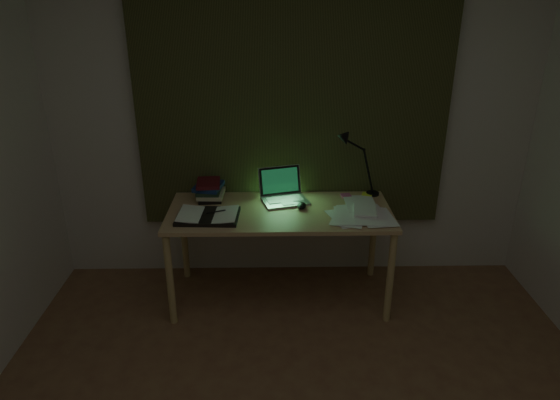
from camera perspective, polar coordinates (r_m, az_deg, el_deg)
The scene contains 11 objects.
wall_back at distance 3.61m, azimuth 1.43°, elevation 9.64°, with size 3.50×0.00×2.50m, color silver.
curtain at distance 3.53m, azimuth 1.49°, elevation 12.65°, with size 2.20×0.06×2.00m, color #2C3018.
desk at distance 3.55m, azimuth -0.03°, elevation -6.28°, with size 1.52×0.67×0.69m, color tan, non-canonical shape.
laptop at distance 3.48m, azimuth 0.62°, elevation 1.44°, with size 0.31×0.35×0.22m, color #B5B6BA, non-canonical shape.
open_textbook at distance 3.31m, azimuth -8.23°, elevation -1.76°, with size 0.40×0.29×0.03m, color white, non-canonical shape.
book_stack at distance 3.58m, azimuth -8.03°, elevation 1.17°, with size 0.18×0.21×0.14m, color white, non-canonical shape.
loose_papers at distance 3.41m, azimuth 8.79°, elevation -1.16°, with size 0.34×0.36×0.02m, color silver, non-canonical shape.
mouse at distance 3.42m, azimuth 2.50°, elevation -0.65°, with size 0.06×0.10×0.04m, color black.
sticky_yellow at distance 3.68m, azimuth 9.93°, elevation 0.58°, with size 0.07×0.07×0.02m, color #EFFF35.
sticky_pink at distance 3.64m, azimuth 7.54°, elevation 0.49°, with size 0.07×0.07×0.01m, color #D4528D.
desk_lamp at distance 3.63m, azimuth 10.80°, elevation 4.26°, with size 0.33×0.26×0.50m, color black, non-canonical shape.
Camera 1 is at (-0.15, -1.51, 2.08)m, focal length 32.00 mm.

